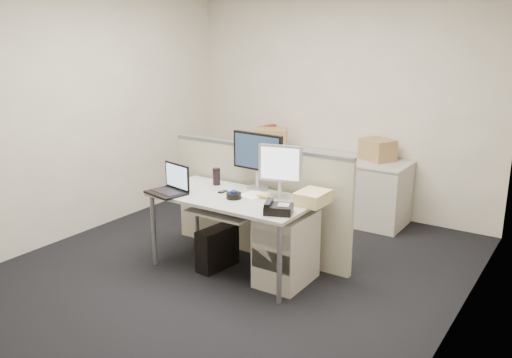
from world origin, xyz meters
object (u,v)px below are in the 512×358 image
Objects in this scene: laptop at (166,180)px; desk_phone at (279,209)px; desk at (233,203)px; monitor_main at (258,161)px.

desk_phone is at bearing 17.02° from laptop.
laptop is (-0.56, -0.28, 0.20)m from desk.
laptop is 1.55× the size of desk_phone.
monitor_main reaches higher than desk.
laptop is at bearing 163.46° from desk_phone.
monitor_main is at bearing 55.89° from laptop.
monitor_main reaches higher than laptop.
desk is at bearing 38.71° from laptop.
monitor_main reaches higher than desk_phone.
desk_phone is (0.53, -0.50, -0.24)m from monitor_main.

